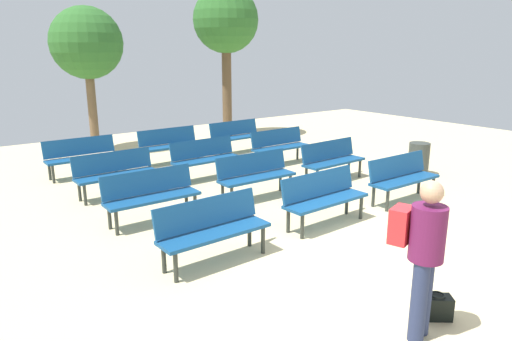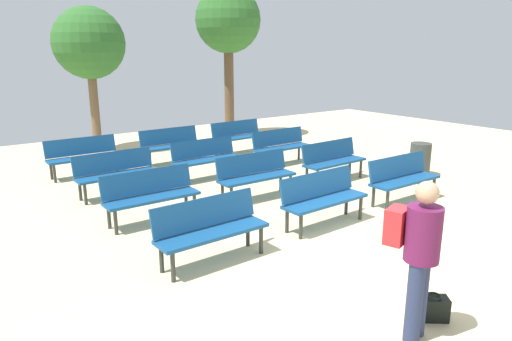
% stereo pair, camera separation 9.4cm
% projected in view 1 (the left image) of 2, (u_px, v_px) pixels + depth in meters
% --- Properties ---
extents(ground_plane, '(24.00, 24.00, 0.00)m').
position_uv_depth(ground_plane, '(403.00, 258.00, 6.51)').
color(ground_plane, beige).
extents(bench_r0_c0, '(1.61, 0.51, 0.87)m').
position_uv_depth(bench_r0_c0, '(212.00, 226.00, 6.29)').
color(bench_r0_c0, navy).
rests_on(bench_r0_c0, ground_plane).
extents(bench_r0_c1, '(1.61, 0.52, 0.87)m').
position_uv_depth(bench_r0_c1, '(323.00, 195.00, 7.64)').
color(bench_r0_c1, navy).
rests_on(bench_r0_c1, ground_plane).
extents(bench_r0_c2, '(1.61, 0.50, 0.87)m').
position_uv_depth(bench_r0_c2, '(402.00, 176.00, 8.84)').
color(bench_r0_c2, navy).
rests_on(bench_r0_c2, ground_plane).
extents(bench_r1_c0, '(1.61, 0.50, 0.87)m').
position_uv_depth(bench_r1_c0, '(151.00, 193.00, 7.76)').
color(bench_r1_c0, navy).
rests_on(bench_r1_c0, ground_plane).
extents(bench_r1_c1, '(1.61, 0.52, 0.87)m').
position_uv_depth(bench_r1_c1, '(255.00, 173.00, 9.02)').
color(bench_r1_c1, navy).
rests_on(bench_r1_c1, ground_plane).
extents(bench_r1_c2, '(1.62, 0.54, 0.87)m').
position_uv_depth(bench_r1_c2, '(332.00, 158.00, 10.24)').
color(bench_r1_c2, navy).
rests_on(bench_r1_c2, ground_plane).
extents(bench_r2_c0, '(1.61, 0.50, 0.87)m').
position_uv_depth(bench_r2_c0, '(115.00, 171.00, 9.16)').
color(bench_r2_c0, navy).
rests_on(bench_r2_c0, ground_plane).
extents(bench_r2_c1, '(1.61, 0.51, 0.87)m').
position_uv_depth(bench_r2_c1, '(205.00, 156.00, 10.43)').
color(bench_r2_c1, navy).
rests_on(bench_r2_c1, ground_plane).
extents(bench_r2_c2, '(1.60, 0.50, 0.87)m').
position_uv_depth(bench_r2_c2, '(280.00, 144.00, 11.74)').
color(bench_r2_c2, navy).
rests_on(bench_r2_c2, ground_plane).
extents(bench_r3_c0, '(1.60, 0.49, 0.87)m').
position_uv_depth(bench_r3_c0, '(81.00, 155.00, 10.59)').
color(bench_r3_c0, navy).
rests_on(bench_r3_c0, ground_plane).
extents(bench_r3_c1, '(1.61, 0.50, 0.87)m').
position_uv_depth(bench_r3_c1, '(170.00, 143.00, 11.89)').
color(bench_r3_c1, navy).
rests_on(bench_r3_c1, ground_plane).
extents(bench_r3_c2, '(1.62, 0.54, 0.87)m').
position_uv_depth(bench_r3_c2, '(236.00, 135.00, 13.10)').
color(bench_r3_c2, navy).
rests_on(bench_r3_c2, ground_plane).
extents(tree_0, '(2.09, 2.09, 4.80)m').
position_uv_depth(tree_0, '(226.00, 22.00, 14.70)').
color(tree_0, brown).
rests_on(tree_0, ground_plane).
extents(tree_1, '(1.96, 1.96, 3.99)m').
position_uv_depth(tree_1, '(87.00, 44.00, 12.60)').
color(tree_1, brown).
rests_on(tree_1, ground_plane).
extents(visitor_with_backpack, '(0.45, 0.59, 1.65)m').
position_uv_depth(visitor_with_backpack, '(422.00, 250.00, 4.52)').
color(visitor_with_backpack, navy).
rests_on(visitor_with_backpack, ground_plane).
extents(handbag, '(0.36, 0.34, 0.29)m').
position_uv_depth(handbag, '(436.00, 307.00, 5.01)').
color(handbag, black).
rests_on(handbag, ground_plane).
extents(trash_bin, '(0.47, 0.47, 0.76)m').
position_uv_depth(trash_bin, '(419.00, 159.00, 10.72)').
color(trash_bin, '#383D38').
rests_on(trash_bin, ground_plane).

